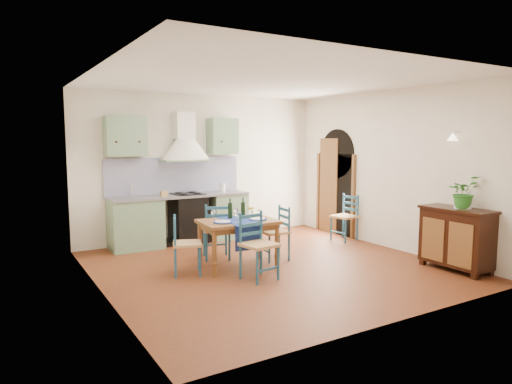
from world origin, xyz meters
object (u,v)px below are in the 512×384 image
sideboard (456,236)px  potted_plant (463,192)px  chair_near (258,245)px  dining_table (238,226)px

sideboard → potted_plant: (0.02, -0.06, 0.67)m
chair_near → potted_plant: (2.78, -1.20, 0.70)m
dining_table → chair_near: (-0.05, -0.66, -0.16)m
sideboard → potted_plant: bearing=-72.5°
chair_near → potted_plant: size_ratio=1.92×
dining_table → sideboard: size_ratio=1.14×
chair_near → sideboard: (2.76, -1.13, 0.03)m
potted_plant → sideboard: bearing=107.5°
dining_table → chair_near: size_ratio=1.29×
dining_table → chair_near: bearing=-94.5°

